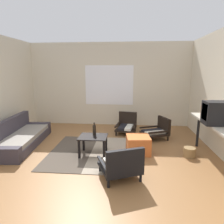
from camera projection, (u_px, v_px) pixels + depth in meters
name	position (u px, v px, depth m)	size (l,w,h in m)	color
ground_plane	(94.00, 165.00, 3.90)	(7.80, 7.80, 0.00)	olive
far_wall_with_window	(109.00, 85.00, 6.61)	(5.60, 0.13, 2.70)	beige
area_rug	(91.00, 152.00, 4.51)	(1.85, 1.99, 0.01)	#4C4238
couch	(20.00, 138.00, 4.87)	(0.95, 2.16, 0.66)	#38333D
coffee_table	(93.00, 140.00, 4.30)	(0.60, 0.49, 0.42)	black
armchair_by_window	(127.00, 125.00, 5.88)	(0.64, 0.72, 0.59)	black
armchair_striped_foreground	(121.00, 165.00, 3.34)	(0.83, 0.82, 0.61)	black
armchair_corner	(157.00, 130.00, 5.36)	(0.79, 0.75, 0.57)	black
ottoman_orange	(138.00, 145.00, 4.43)	(0.50, 0.50, 0.39)	#D1662D
console_shelf	(214.00, 127.00, 3.88)	(0.37, 1.83, 0.82)	beige
crt_television	(219.00, 113.00, 3.67)	(0.55, 0.36, 0.44)	black
clay_vase	(205.00, 110.00, 4.35)	(0.19, 0.19, 0.37)	#A87047
glass_bottle	(94.00, 130.00, 4.34)	(0.07, 0.07, 0.28)	black
wicker_basket	(189.00, 152.00, 4.25)	(0.25, 0.25, 0.20)	olive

